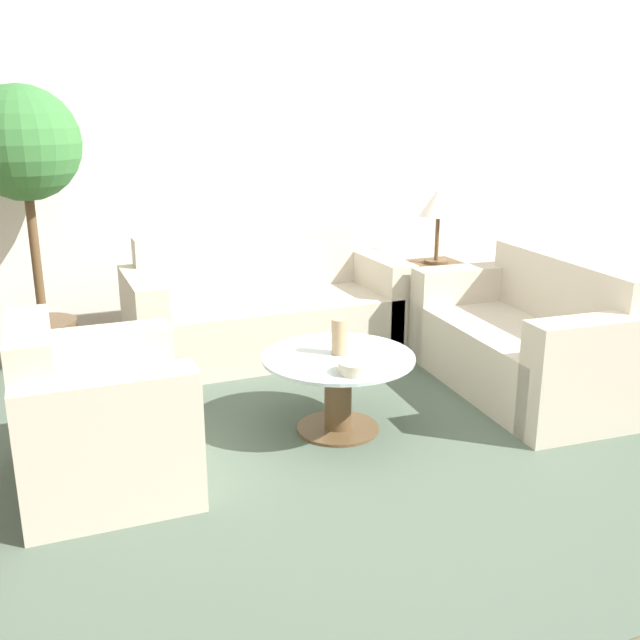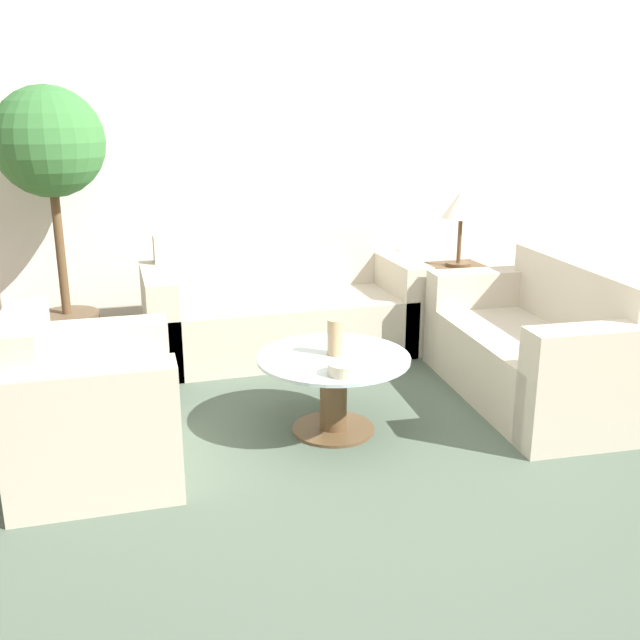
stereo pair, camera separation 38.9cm
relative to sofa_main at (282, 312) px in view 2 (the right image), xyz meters
The scene contains 12 objects.
ground_plane 2.03m from the sofa_main, 89.89° to the right, with size 14.00×14.00×0.00m, color brown.
wall_back 1.29m from the sofa_main, 89.71° to the left, with size 10.00×0.06×2.60m.
rug 1.42m from the sofa_main, 92.29° to the right, with size 3.49×3.62×0.01m.
sofa_main is the anchor object (origin of this frame).
armchair 1.98m from the sofa_main, 131.35° to the right, with size 0.75×0.87×0.79m.
loveseat 1.80m from the sofa_main, 45.63° to the right, with size 0.86×1.54×0.81m.
coffee_table 1.39m from the sofa_main, 92.29° to the right, with size 0.80×0.80×0.43m.
side_table 1.31m from the sofa_main, ahead, with size 0.40×0.40×0.56m.
table_lamp 1.48m from the sofa_main, ahead, with size 0.28×0.28×0.55m.
potted_plant 1.79m from the sofa_main, 167.83° to the left, with size 0.71×0.71×1.81m.
vase 1.39m from the sofa_main, 91.72° to the right, with size 0.08×0.08×0.19m.
bowl 1.67m from the sofa_main, 93.04° to the right, with size 0.16×0.16×0.06m.
Camera 2 is at (-1.12, -2.71, 1.66)m, focal length 40.00 mm.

